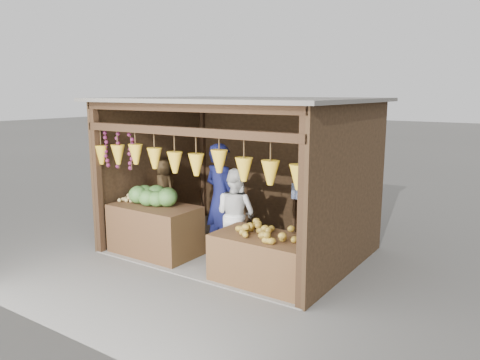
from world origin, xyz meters
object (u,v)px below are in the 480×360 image
(man_standing, at_px, (221,199))
(counter_left, at_px, (155,230))
(woman_standing, at_px, (236,214))
(vendor_seated, at_px, (164,188))
(counter_right, at_px, (264,259))

(man_standing, bearing_deg, counter_left, 53.53)
(man_standing, xyz_separation_m, woman_standing, (0.41, -0.14, -0.19))
(man_standing, distance_m, vendor_seated, 1.70)
(counter_left, height_order, man_standing, man_standing)
(counter_right, height_order, man_standing, man_standing)
(counter_left, distance_m, counter_right, 2.20)
(counter_left, bearing_deg, counter_right, -0.53)
(counter_right, distance_m, vendor_seated, 3.22)
(counter_left, bearing_deg, woman_standing, 24.20)
(counter_left, relative_size, man_standing, 0.79)
(woman_standing, distance_m, vendor_seated, 2.13)
(man_standing, height_order, vendor_seated, man_standing)
(counter_right, relative_size, man_standing, 0.78)
(woman_standing, bearing_deg, vendor_seated, -6.25)
(counter_left, distance_m, vendor_seated, 1.41)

